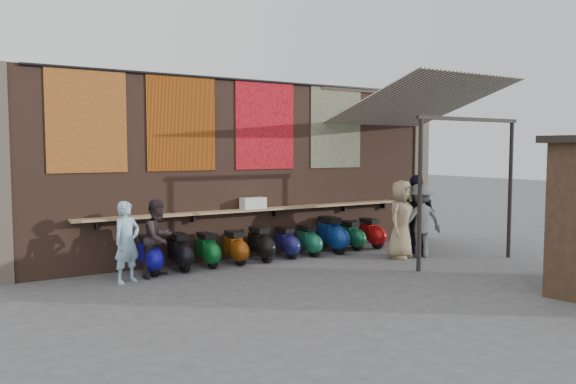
% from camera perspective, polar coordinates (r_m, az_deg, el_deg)
% --- Properties ---
extents(ground, '(70.00, 70.00, 0.00)m').
position_cam_1_polar(ground, '(10.84, 2.83, -8.71)').
color(ground, '#474749').
rests_on(ground, ground).
extents(brick_wall, '(10.00, 0.40, 4.00)m').
position_cam_1_polar(brick_wall, '(12.88, -3.96, 2.34)').
color(brick_wall, brown).
rests_on(brick_wall, ground).
extents(pier_right, '(0.50, 0.50, 4.00)m').
position_cam_1_polar(pier_right, '(15.98, 12.81, 2.62)').
color(pier_right, '#4C4238').
rests_on(pier_right, ground).
extents(eating_counter, '(8.00, 0.32, 0.05)m').
position_cam_1_polar(eating_counter, '(12.62, -3.16, -1.79)').
color(eating_counter, '#9E7A51').
rests_on(eating_counter, brick_wall).
extents(shelf_box, '(0.54, 0.29, 0.25)m').
position_cam_1_polar(shelf_box, '(12.52, -3.57, -1.15)').
color(shelf_box, white).
rests_on(shelf_box, eating_counter).
extents(tapestry_redgold, '(1.50, 0.02, 2.00)m').
position_cam_1_polar(tapestry_redgold, '(11.44, -19.74, 6.86)').
color(tapestry_redgold, maroon).
rests_on(tapestry_redgold, brick_wall).
extents(tapestry_sun, '(1.50, 0.02, 2.00)m').
position_cam_1_polar(tapestry_sun, '(11.98, -10.76, 6.91)').
color(tapestry_sun, orange).
rests_on(tapestry_sun, brick_wall).
extents(tapestry_orange, '(1.50, 0.02, 2.00)m').
position_cam_1_polar(tapestry_orange, '(12.84, -2.33, 6.81)').
color(tapestry_orange, red).
rests_on(tapestry_orange, brick_wall).
extents(tapestry_multi, '(1.50, 0.02, 2.00)m').
position_cam_1_polar(tapestry_multi, '(13.93, 4.91, 6.60)').
color(tapestry_multi, navy).
rests_on(tapestry_multi, brick_wall).
extents(hang_rail, '(9.50, 0.06, 0.06)m').
position_cam_1_polar(hang_rail, '(12.76, -3.52, 11.23)').
color(hang_rail, black).
rests_on(hang_rail, brick_wall).
extents(scooter_stool_0, '(0.35, 0.79, 0.75)m').
position_cam_1_polar(scooter_stool_0, '(11.41, -13.85, -6.25)').
color(scooter_stool_0, '#120E9A').
rests_on(scooter_stool_0, ground).
extents(scooter_stool_1, '(0.35, 0.78, 0.74)m').
position_cam_1_polar(scooter_stool_1, '(11.64, -10.91, -6.01)').
color(scooter_stool_1, black).
rests_on(scooter_stool_1, ground).
extents(scooter_stool_2, '(0.33, 0.74, 0.70)m').
position_cam_1_polar(scooter_stool_2, '(11.88, -8.17, -5.86)').
color(scooter_stool_2, '#0D5D24').
rests_on(scooter_stool_2, ground).
extents(scooter_stool_3, '(0.33, 0.73, 0.70)m').
position_cam_1_polar(scooter_stool_3, '(12.09, -5.37, -5.68)').
color(scooter_stool_3, '#7C390B').
rests_on(scooter_stool_3, ground).
extents(scooter_stool_4, '(0.35, 0.78, 0.74)m').
position_cam_1_polar(scooter_stool_4, '(12.35, -2.78, -5.34)').
color(scooter_stool_4, black).
rests_on(scooter_stool_4, ground).
extents(scooter_stool_5, '(0.32, 0.71, 0.68)m').
position_cam_1_polar(scooter_stool_5, '(12.73, -0.16, -5.19)').
color(scooter_stool_5, navy).
rests_on(scooter_stool_5, ground).
extents(scooter_stool_6, '(0.33, 0.72, 0.69)m').
position_cam_1_polar(scooter_stool_6, '(13.00, 2.07, -4.97)').
color(scooter_stool_6, '#186044').
rests_on(scooter_stool_6, ground).
extents(scooter_stool_7, '(0.40, 0.89, 0.84)m').
position_cam_1_polar(scooter_stool_7, '(13.40, 4.47, -4.37)').
color(scooter_stool_7, navy).
rests_on(scooter_stool_7, ground).
extents(scooter_stool_8, '(0.33, 0.73, 0.70)m').
position_cam_1_polar(scooter_stool_8, '(13.82, 6.47, -4.43)').
color(scooter_stool_8, '#10512E').
rests_on(scooter_stool_8, ground).
extents(scooter_stool_9, '(0.34, 0.76, 0.72)m').
position_cam_1_polar(scooter_stool_9, '(14.18, 8.44, -4.17)').
color(scooter_stool_9, '#AA0D0E').
rests_on(scooter_stool_9, ground).
extents(diner_left, '(0.65, 0.55, 1.50)m').
position_cam_1_polar(diner_left, '(10.74, -16.05, -4.90)').
color(diner_left, '#92C1D4').
rests_on(diner_left, ground).
extents(diner_right, '(0.91, 0.86, 1.49)m').
position_cam_1_polar(diner_right, '(11.11, -13.03, -4.58)').
color(diner_right, '#2D2324').
rests_on(diner_right, ground).
extents(shopper_navy, '(1.11, 0.49, 1.87)m').
position_cam_1_polar(shopper_navy, '(13.26, 12.97, -2.32)').
color(shopper_navy, black).
rests_on(shopper_navy, ground).
extents(shopper_grey, '(1.19, 0.84, 1.68)m').
position_cam_1_polar(shopper_grey, '(13.07, 13.29, -2.85)').
color(shopper_grey, '#585A5D').
rests_on(shopper_grey, ground).
extents(shopper_tan, '(1.01, 0.84, 1.76)m').
position_cam_1_polar(shopper_tan, '(12.88, 11.41, -2.74)').
color(shopper_tan, '#988461').
rests_on(shopper_tan, ground).
extents(stall_sign, '(1.19, 0.27, 0.50)m').
position_cam_1_polar(stall_sign, '(11.21, 26.90, 0.82)').
color(stall_sign, gold).
rests_on(stall_sign, market_stall).
extents(stall_shelf, '(1.94, 0.47, 0.06)m').
position_cam_1_polar(stall_shelf, '(11.30, 26.74, -3.83)').
color(stall_shelf, '#473321').
rests_on(stall_shelf, market_stall).
extents(awning_canvas, '(3.20, 3.28, 0.97)m').
position_cam_1_polar(awning_canvas, '(13.54, 13.11, 8.90)').
color(awning_canvas, beige).
rests_on(awning_canvas, brick_wall).
extents(awning_ledger, '(3.30, 0.08, 0.12)m').
position_cam_1_polar(awning_ledger, '(14.75, 8.72, 10.14)').
color(awning_ledger, '#33261C').
rests_on(awning_ledger, brick_wall).
extents(awning_header, '(3.00, 0.08, 0.08)m').
position_cam_1_polar(awning_header, '(12.49, 17.96, 7.04)').
color(awning_header, black).
rests_on(awning_header, awning_post_left).
extents(awning_post_left, '(0.09, 0.09, 3.10)m').
position_cam_1_polar(awning_post_left, '(11.48, 13.25, -0.25)').
color(awning_post_left, black).
rests_on(awning_post_left, ground).
extents(awning_post_right, '(0.09, 0.09, 3.10)m').
position_cam_1_polar(awning_post_right, '(13.60, 21.64, 0.25)').
color(awning_post_right, black).
rests_on(awning_post_right, ground).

